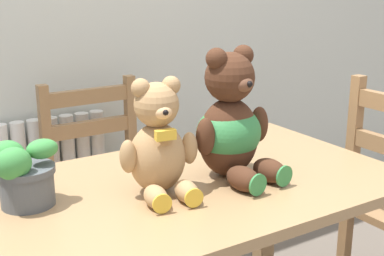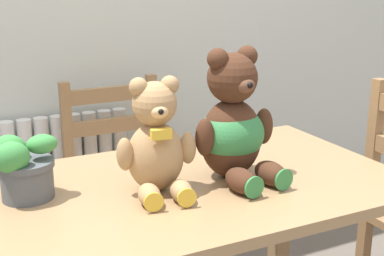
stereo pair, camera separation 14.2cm
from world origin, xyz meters
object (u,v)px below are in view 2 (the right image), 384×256
at_px(wooden_chair_behind, 125,193).
at_px(potted_plant, 23,168).
at_px(teddy_bear_right, 233,127).
at_px(teddy_bear_left, 156,144).

distance_m(wooden_chair_behind, potted_plant, 0.86).
bearing_deg(potted_plant, wooden_chair_behind, 52.14).
bearing_deg(teddy_bear_right, potted_plant, -16.67).
bearing_deg(wooden_chair_behind, teddy_bear_left, 77.81).
xyz_separation_m(teddy_bear_right, potted_plant, (-0.55, 0.10, -0.06)).
bearing_deg(teddy_bear_right, wooden_chair_behind, -90.06).
bearing_deg(teddy_bear_left, teddy_bear_right, -171.05).
xyz_separation_m(teddy_bear_left, potted_plant, (-0.32, 0.11, -0.05)).
height_order(wooden_chair_behind, potted_plant, potted_plant).
xyz_separation_m(wooden_chair_behind, potted_plant, (-0.47, -0.61, 0.39)).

